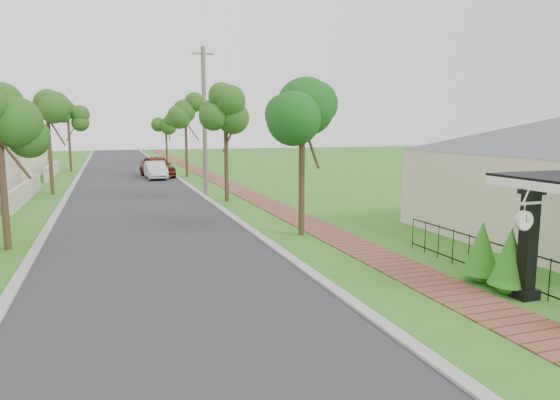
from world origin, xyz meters
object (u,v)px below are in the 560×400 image
porch_post (528,251)px  parked_car_red (157,166)px  parked_car_white (156,170)px  near_tree (302,114)px  station_clock (524,219)px  utility_pole (204,121)px

porch_post → parked_car_red: size_ratio=0.52×
porch_post → parked_car_white: (-5.55, 29.99, -0.46)m
porch_post → parked_car_white: bearing=100.5°
near_tree → station_clock: (1.79, -8.40, -2.39)m
porch_post → station_clock: bearing=-144.6°
porch_post → utility_pole: size_ratio=0.30×
parked_car_white → station_clock: station_clock is taller
parked_car_white → near_tree: size_ratio=0.73×
parked_car_red → utility_pole: utility_pole is taller
porch_post → near_tree: size_ratio=0.46×
porch_post → station_clock: (-0.56, -0.40, 0.83)m
near_tree → station_clock: size_ratio=7.37×
parked_car_white → station_clock: 30.82m
porch_post → parked_car_white: size_ratio=0.63×
porch_post → utility_pole: bearing=100.5°
utility_pole → station_clock: bearing=-81.3°
station_clock → parked_car_white: bearing=99.3°
parked_car_white → near_tree: (3.20, -21.99, 3.68)m
parked_car_red → station_clock: 32.34m
porch_post → station_clock: porch_post is taller
porch_post → parked_car_white: porch_post is taller
parked_car_white → near_tree: bearing=-83.7°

